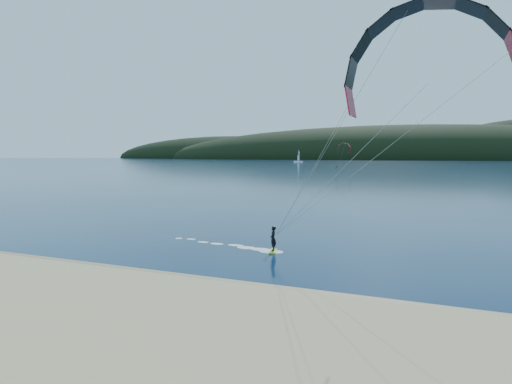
% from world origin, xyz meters
% --- Properties ---
extents(ground, '(1800.00, 1800.00, 0.00)m').
position_xyz_m(ground, '(0.00, 0.00, 0.00)').
color(ground, '#071937').
rests_on(ground, ground).
extents(wet_sand, '(220.00, 2.50, 0.10)m').
position_xyz_m(wet_sand, '(0.00, 4.50, 0.05)').
color(wet_sand, olive).
rests_on(wet_sand, ground).
extents(headland, '(1200.00, 310.00, 140.00)m').
position_xyz_m(headland, '(0.63, 745.28, 0.00)').
color(headland, black).
rests_on(headland, ground).
extents(kitesurfer_near, '(26.52, 7.17, 16.10)m').
position_xyz_m(kitesurfer_near, '(12.84, 10.02, 11.28)').
color(kitesurfer_near, '#BDD519').
rests_on(kitesurfer_near, ground).
extents(kitesurfer_far, '(9.02, 8.00, 12.66)m').
position_xyz_m(kitesurfer_far, '(-29.32, 202.44, 9.93)').
color(kitesurfer_far, '#BDD519').
rests_on(kitesurfer_far, ground).
extents(sailboat, '(8.95, 5.80, 12.82)m').
position_xyz_m(sailboat, '(-112.53, 396.97, 0.94)').
color(sailboat, white).
rests_on(sailboat, ground).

